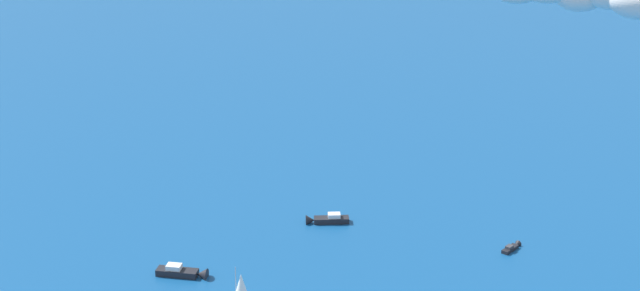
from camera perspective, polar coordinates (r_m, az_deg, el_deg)
motorboat_near_centre at (r=196.53m, az=-7.54°, el=-6.99°), size 9.95×6.19×2.83m
motorboat_ahead at (r=216.19m, az=0.31°, el=-4.12°), size 9.33×3.87×2.63m
motorboat_mid_cluster at (r=208.50m, az=10.59°, el=-5.58°), size 5.17×4.31×1.56m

